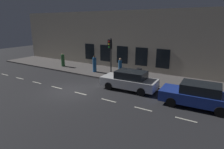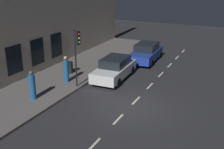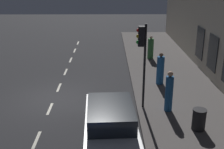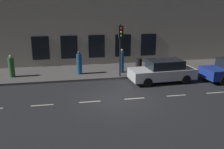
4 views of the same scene
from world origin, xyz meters
The scene contains 10 objects.
ground_plane centered at (0.00, 0.00, 0.00)m, with size 60.00×60.00×0.00m, color #28282B.
sidewalk centered at (6.25, 0.00, 0.07)m, with size 4.50×32.00×0.15m.
building_facade centered at (8.80, 0.00, 3.28)m, with size 0.65×32.00×6.58m.
lane_centre_line centered at (0.00, -1.00, 0.00)m, with size 0.12×27.20×0.01m.
traffic_light centered at (4.14, -1.12, 2.96)m, with size 0.45×0.32×3.78m.
parked_car_1 centered at (2.78, -3.82, 0.79)m, with size 2.07×4.58×1.58m.
pedestrian_0 centered at (5.66, 6.63, 0.89)m, with size 0.50×0.50×1.62m.
pedestrian_1 centered at (5.52, 1.75, 0.95)m, with size 0.42×0.42×1.74m.
pedestrian_2 centered at (5.34, -1.50, 1.01)m, with size 0.47×0.47×1.83m.
trash_bin centered at (6.21, -3.14, 0.58)m, with size 0.54×0.54×0.85m.
Camera 4 is at (-13.52, 3.02, 5.35)m, focal length 41.37 mm.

